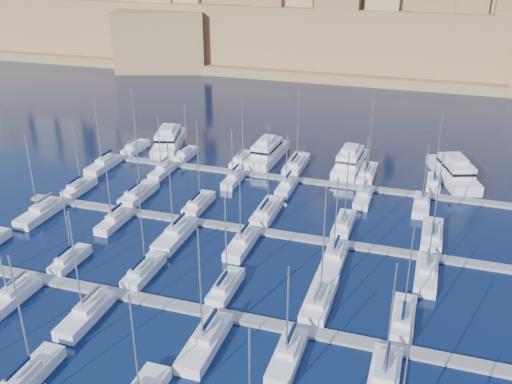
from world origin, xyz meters
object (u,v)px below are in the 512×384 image
(motor_yacht_c, at_px, (350,161))
(motor_yacht_d, at_px, (454,171))
(motor_yacht_b, at_px, (268,152))
(motor_yacht_a, at_px, (169,140))
(sailboat_2, at_px, (29,376))

(motor_yacht_c, height_order, motor_yacht_d, same)
(motor_yacht_b, distance_m, motor_yacht_c, 17.19)
(motor_yacht_c, distance_m, motor_yacht_d, 19.61)
(motor_yacht_c, xyz_separation_m, motor_yacht_d, (19.59, 0.79, 0.00))
(motor_yacht_a, height_order, motor_yacht_b, same)
(motor_yacht_c, bearing_deg, sailboat_2, -107.56)
(motor_yacht_a, height_order, motor_yacht_c, same)
(motor_yacht_a, bearing_deg, motor_yacht_b, -1.36)
(sailboat_2, height_order, motor_yacht_a, sailboat_2)
(sailboat_2, bearing_deg, motor_yacht_b, 86.05)
(motor_yacht_b, bearing_deg, motor_yacht_c, -0.41)
(sailboat_2, xyz_separation_m, motor_yacht_d, (41.59, 70.30, 0.97))
(motor_yacht_d, bearing_deg, sailboat_2, -120.61)
(motor_yacht_b, xyz_separation_m, motor_yacht_d, (36.78, 0.67, 0.00))
(sailboat_2, distance_m, motor_yacht_b, 69.81)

